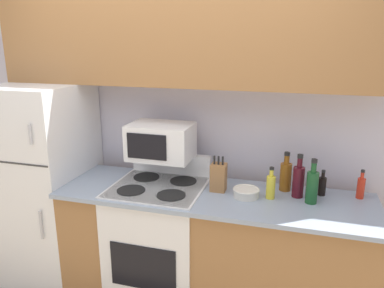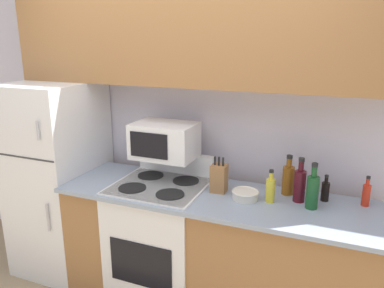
# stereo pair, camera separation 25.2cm
# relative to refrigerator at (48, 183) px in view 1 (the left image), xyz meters

# --- Properties ---
(wall_back) EXTENTS (8.00, 0.05, 2.55)m
(wall_back) POSITION_rel_refrigerator_xyz_m (1.09, 0.39, 0.47)
(wall_back) COLOR silver
(wall_back) RESTS_ON ground_plane
(lower_cabinets) EXTENTS (2.17, 0.66, 0.90)m
(lower_cabinets) POSITION_rel_refrigerator_xyz_m (1.40, -0.05, -0.35)
(lower_cabinets) COLOR #9E6B3D
(lower_cabinets) RESTS_ON ground_plane
(refrigerator) EXTENTS (0.63, 0.74, 1.60)m
(refrigerator) POSITION_rel_refrigerator_xyz_m (0.00, 0.00, 0.00)
(refrigerator) COLOR white
(refrigerator) RESTS_ON ground_plane
(upper_cabinets) EXTENTS (2.80, 0.31, 0.74)m
(upper_cabinets) POSITION_rel_refrigerator_xyz_m (1.09, 0.21, 1.17)
(upper_cabinets) COLOR #9E6B3D
(upper_cabinets) RESTS_ON refrigerator
(stove) EXTENTS (0.66, 0.64, 1.07)m
(stove) POSITION_rel_refrigerator_xyz_m (0.99, -0.06, -0.33)
(stove) COLOR white
(stove) RESTS_ON ground_plane
(microwave) EXTENTS (0.46, 0.33, 0.26)m
(microwave) POSITION_rel_refrigerator_xyz_m (0.97, 0.08, 0.41)
(microwave) COLOR white
(microwave) RESTS_ON stove
(knife_block) EXTENTS (0.10, 0.10, 0.26)m
(knife_block) POSITION_rel_refrigerator_xyz_m (1.42, 0.01, 0.20)
(knife_block) COLOR #9E6B3D
(knife_block) RESTS_ON lower_cabinets
(bowl) EXTENTS (0.18, 0.18, 0.06)m
(bowl) POSITION_rel_refrigerator_xyz_m (1.62, -0.05, 0.13)
(bowl) COLOR silver
(bowl) RESTS_ON lower_cabinets
(bottle_cooking_spray) EXTENTS (0.06, 0.06, 0.22)m
(bottle_cooking_spray) POSITION_rel_refrigerator_xyz_m (1.78, -0.03, 0.19)
(bottle_cooking_spray) COLOR gold
(bottle_cooking_spray) RESTS_ON lower_cabinets
(bottle_hot_sauce) EXTENTS (0.05, 0.05, 0.20)m
(bottle_hot_sauce) POSITION_rel_refrigerator_xyz_m (2.36, 0.14, 0.18)
(bottle_hot_sauce) COLOR red
(bottle_hot_sauce) RESTS_ON lower_cabinets
(bottle_wine_green) EXTENTS (0.08, 0.08, 0.30)m
(bottle_wine_green) POSITION_rel_refrigerator_xyz_m (2.04, -0.03, 0.22)
(bottle_wine_green) COLOR #194C23
(bottle_wine_green) RESTS_ON lower_cabinets
(bottle_soy_sauce) EXTENTS (0.05, 0.05, 0.18)m
(bottle_soy_sauce) POSITION_rel_refrigerator_xyz_m (2.12, 0.13, 0.17)
(bottle_soy_sauce) COLOR black
(bottle_soy_sauce) RESTS_ON lower_cabinets
(bottle_wine_red) EXTENTS (0.08, 0.08, 0.30)m
(bottle_wine_red) POSITION_rel_refrigerator_xyz_m (1.96, 0.05, 0.22)
(bottle_wine_red) COLOR #470F19
(bottle_wine_red) RESTS_ON lower_cabinets
(bottle_whiskey) EXTENTS (0.08, 0.08, 0.28)m
(bottle_whiskey) POSITION_rel_refrigerator_xyz_m (1.87, 0.14, 0.21)
(bottle_whiskey) COLOR brown
(bottle_whiskey) RESTS_ON lower_cabinets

